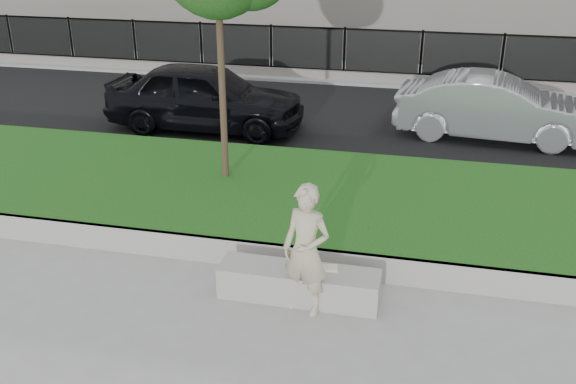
% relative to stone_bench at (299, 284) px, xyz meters
% --- Properties ---
extents(ground, '(90.00, 90.00, 0.00)m').
position_rel_stone_bench_xyz_m(ground, '(-0.54, -0.40, -0.21)').
color(ground, gray).
rests_on(ground, ground).
extents(grass_bank, '(34.00, 4.00, 0.40)m').
position_rel_stone_bench_xyz_m(grass_bank, '(-0.54, 2.60, -0.01)').
color(grass_bank, '#13360D').
rests_on(grass_bank, ground).
extents(grass_kerb, '(34.00, 0.08, 0.40)m').
position_rel_stone_bench_xyz_m(grass_kerb, '(-0.54, 0.64, -0.01)').
color(grass_kerb, gray).
rests_on(grass_kerb, ground).
extents(street, '(34.00, 7.00, 0.04)m').
position_rel_stone_bench_xyz_m(street, '(-0.54, 8.10, -0.19)').
color(street, black).
rests_on(street, ground).
extents(far_pavement, '(34.00, 3.00, 0.12)m').
position_rel_stone_bench_xyz_m(far_pavement, '(-0.54, 12.60, -0.15)').
color(far_pavement, gray).
rests_on(far_pavement, ground).
extents(iron_fence, '(32.00, 0.30, 1.50)m').
position_rel_stone_bench_xyz_m(iron_fence, '(-0.54, 11.60, 0.33)').
color(iron_fence, slate).
rests_on(iron_fence, far_pavement).
extents(stone_bench, '(2.09, 0.52, 0.43)m').
position_rel_stone_bench_xyz_m(stone_bench, '(0.00, 0.00, 0.00)').
color(stone_bench, gray).
rests_on(stone_bench, ground).
extents(man, '(0.72, 0.58, 1.71)m').
position_rel_stone_bench_xyz_m(man, '(0.14, -0.24, 0.64)').
color(man, '#BCB491').
rests_on(man, ground).
extents(book, '(0.25, 0.20, 0.03)m').
position_rel_stone_bench_xyz_m(book, '(0.37, 0.10, 0.23)').
color(book, silver).
rests_on(book, stone_bench).
extents(car_dark, '(4.52, 1.88, 1.53)m').
position_rel_stone_bench_xyz_m(car_dark, '(-3.55, 6.39, 0.59)').
color(car_dark, black).
rests_on(car_dark, street).
extents(car_silver, '(4.35, 1.86, 1.39)m').
position_rel_stone_bench_xyz_m(car_silver, '(2.82, 7.18, 0.52)').
color(car_silver, '#93979B').
rests_on(car_silver, street).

